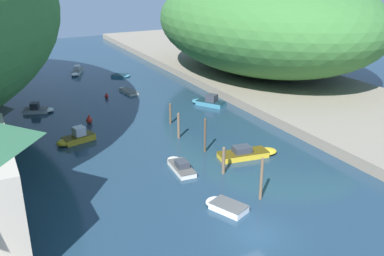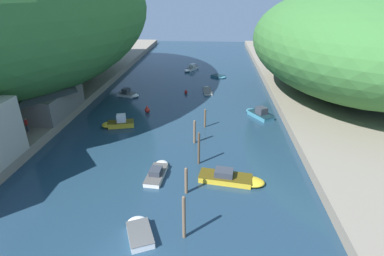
{
  "view_description": "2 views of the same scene",
  "coord_description": "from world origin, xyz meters",
  "px_view_note": "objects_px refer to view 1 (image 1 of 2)",
  "views": [
    {
      "loc": [
        -15.67,
        -20.69,
        17.94
      ],
      "look_at": [
        2.52,
        15.0,
        2.6
      ],
      "focal_mm": 40.0,
      "sensor_mm": 36.0,
      "label": 1
    },
    {
      "loc": [
        5.06,
        -12.57,
        16.72
      ],
      "look_at": [
        2.66,
        18.46,
        2.2
      ],
      "focal_mm": 28.0,
      "sensor_mm": 36.0,
      "label": 2
    }
  ],
  "objects_px": {
    "boat_mid_channel": "(180,166)",
    "boat_yellow_tender": "(77,71)",
    "boat_moored_right": "(224,206)",
    "boat_red_skiff": "(127,91)",
    "boat_cabin_cruiser": "(249,153)",
    "boat_white_cruiser": "(75,138)",
    "channel_buoy_near": "(89,120)",
    "channel_buoy_far": "(107,96)",
    "boat_open_rowboat": "(39,109)",
    "boat_navy_launch": "(208,102)",
    "boat_small_dinghy": "(122,76)"
  },
  "relations": [
    {
      "from": "boat_moored_right",
      "to": "boat_yellow_tender",
      "type": "relative_size",
      "value": 0.72
    },
    {
      "from": "boat_white_cruiser",
      "to": "channel_buoy_near",
      "type": "bearing_deg",
      "value": -42.51
    },
    {
      "from": "boat_moored_right",
      "to": "boat_cabin_cruiser",
      "type": "xyz_separation_m",
      "value": [
        7.22,
        7.28,
        0.1
      ]
    },
    {
      "from": "boat_mid_channel",
      "to": "channel_buoy_far",
      "type": "bearing_deg",
      "value": 93.65
    },
    {
      "from": "boat_open_rowboat",
      "to": "boat_mid_channel",
      "type": "distance_m",
      "value": 24.96
    },
    {
      "from": "boat_cabin_cruiser",
      "to": "boat_red_skiff",
      "type": "bearing_deg",
      "value": -164.94
    },
    {
      "from": "boat_navy_launch",
      "to": "boat_white_cruiser",
      "type": "bearing_deg",
      "value": 162.93
    },
    {
      "from": "boat_moored_right",
      "to": "channel_buoy_near",
      "type": "bearing_deg",
      "value": 77.43
    },
    {
      "from": "boat_cabin_cruiser",
      "to": "channel_buoy_near",
      "type": "distance_m",
      "value": 20.44
    },
    {
      "from": "boat_white_cruiser",
      "to": "boat_yellow_tender",
      "type": "relative_size",
      "value": 0.84
    },
    {
      "from": "boat_yellow_tender",
      "to": "channel_buoy_near",
      "type": "distance_m",
      "value": 26.29
    },
    {
      "from": "boat_white_cruiser",
      "to": "boat_red_skiff",
      "type": "bearing_deg",
      "value": -49.1
    },
    {
      "from": "boat_small_dinghy",
      "to": "boat_red_skiff",
      "type": "xyz_separation_m",
      "value": [
        -2.24,
        -9.41,
        0.01
      ]
    },
    {
      "from": "boat_navy_launch",
      "to": "boat_white_cruiser",
      "type": "distance_m",
      "value": 19.79
    },
    {
      "from": "channel_buoy_near",
      "to": "channel_buoy_far",
      "type": "xyz_separation_m",
      "value": [
        4.87,
        9.26,
        -0.12
      ]
    },
    {
      "from": "boat_navy_launch",
      "to": "channel_buoy_far",
      "type": "relative_size",
      "value": 5.92
    },
    {
      "from": "boat_small_dinghy",
      "to": "channel_buoy_near",
      "type": "xyz_separation_m",
      "value": [
        -10.78,
        -20.37,
        0.26
      ]
    },
    {
      "from": "boat_small_dinghy",
      "to": "channel_buoy_far",
      "type": "height_order",
      "value": "channel_buoy_far"
    },
    {
      "from": "boat_navy_launch",
      "to": "channel_buoy_near",
      "type": "distance_m",
      "value": 16.29
    },
    {
      "from": "boat_open_rowboat",
      "to": "boat_moored_right",
      "type": "distance_m",
      "value": 32.49
    },
    {
      "from": "boat_moored_right",
      "to": "boat_red_skiff",
      "type": "distance_m",
      "value": 35.2
    },
    {
      "from": "boat_moored_right",
      "to": "boat_cabin_cruiser",
      "type": "bearing_deg",
      "value": 21.99
    },
    {
      "from": "boat_open_rowboat",
      "to": "boat_yellow_tender",
      "type": "relative_size",
      "value": 0.77
    },
    {
      "from": "boat_mid_channel",
      "to": "boat_yellow_tender",
      "type": "height_order",
      "value": "boat_yellow_tender"
    },
    {
      "from": "boat_cabin_cruiser",
      "to": "channel_buoy_far",
      "type": "distance_m",
      "value": 26.88
    },
    {
      "from": "boat_open_rowboat",
      "to": "channel_buoy_far",
      "type": "xyz_separation_m",
      "value": [
        9.65,
        2.14,
        -0.06
      ]
    },
    {
      "from": "channel_buoy_far",
      "to": "boat_white_cruiser",
      "type": "bearing_deg",
      "value": -118.01
    },
    {
      "from": "boat_red_skiff",
      "to": "boat_cabin_cruiser",
      "type": "bearing_deg",
      "value": -90.22
    },
    {
      "from": "boat_white_cruiser",
      "to": "channel_buoy_far",
      "type": "xyz_separation_m",
      "value": [
        7.71,
        14.49,
        -0.18
      ]
    },
    {
      "from": "boat_moored_right",
      "to": "boat_yellow_tender",
      "type": "height_order",
      "value": "boat_yellow_tender"
    },
    {
      "from": "boat_navy_launch",
      "to": "boat_mid_channel",
      "type": "xyz_separation_m",
      "value": [
        -11.82,
        -15.91,
        -0.15
      ]
    },
    {
      "from": "boat_yellow_tender",
      "to": "boat_open_rowboat",
      "type": "bearing_deg",
      "value": 87.49
    },
    {
      "from": "boat_navy_launch",
      "to": "boat_yellow_tender",
      "type": "height_order",
      "value": "boat_navy_launch"
    },
    {
      "from": "boat_red_skiff",
      "to": "channel_buoy_near",
      "type": "bearing_deg",
      "value": -134.76
    },
    {
      "from": "boat_yellow_tender",
      "to": "boat_cabin_cruiser",
      "type": "xyz_separation_m",
      "value": [
        7.32,
        -42.64,
        -0.03
      ]
    },
    {
      "from": "boat_cabin_cruiser",
      "to": "boat_yellow_tender",
      "type": "bearing_deg",
      "value": -161.8
    },
    {
      "from": "boat_white_cruiser",
      "to": "channel_buoy_near",
      "type": "xyz_separation_m",
      "value": [
        2.84,
        5.23,
        -0.06
      ]
    },
    {
      "from": "boat_mid_channel",
      "to": "boat_moored_right",
      "type": "bearing_deg",
      "value": -84.97
    },
    {
      "from": "boat_small_dinghy",
      "to": "channel_buoy_far",
      "type": "relative_size",
      "value": 4.25
    },
    {
      "from": "boat_open_rowboat",
      "to": "boat_small_dinghy",
      "type": "relative_size",
      "value": 1.13
    },
    {
      "from": "boat_white_cruiser",
      "to": "boat_open_rowboat",
      "type": "distance_m",
      "value": 12.5
    },
    {
      "from": "boat_navy_launch",
      "to": "channel_buoy_far",
      "type": "height_order",
      "value": "boat_navy_launch"
    },
    {
      "from": "boat_white_cruiser",
      "to": "boat_cabin_cruiser",
      "type": "height_order",
      "value": "boat_white_cruiser"
    },
    {
      "from": "channel_buoy_far",
      "to": "boat_open_rowboat",
      "type": "bearing_deg",
      "value": -167.5
    },
    {
      "from": "boat_cabin_cruiser",
      "to": "boat_open_rowboat",
      "type": "bearing_deg",
      "value": -136.8
    },
    {
      "from": "boat_open_rowboat",
      "to": "boat_mid_channel",
      "type": "relative_size",
      "value": 0.85
    },
    {
      "from": "boat_cabin_cruiser",
      "to": "channel_buoy_far",
      "type": "xyz_separation_m",
      "value": [
        -6.89,
        25.98,
        -0.06
      ]
    },
    {
      "from": "boat_mid_channel",
      "to": "boat_white_cruiser",
      "type": "bearing_deg",
      "value": 128.54
    },
    {
      "from": "boat_yellow_tender",
      "to": "boat_red_skiff",
      "type": "relative_size",
      "value": 1.06
    },
    {
      "from": "boat_moored_right",
      "to": "channel_buoy_far",
      "type": "bearing_deg",
      "value": 66.16
    }
  ]
}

